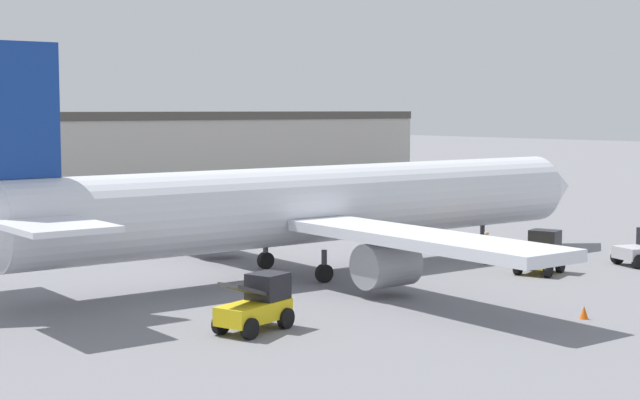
# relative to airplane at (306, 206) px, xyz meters

# --- Properties ---
(ground_plane) EXTENTS (400.00, 400.00, 0.00)m
(ground_plane) POSITION_rel_airplane_xyz_m (0.94, -0.04, -3.55)
(ground_plane) COLOR slate
(airplane) EXTENTS (41.72, 34.27, 11.39)m
(airplane) POSITION_rel_airplane_xyz_m (0.00, 0.00, 0.00)
(airplane) COLOR silver
(airplane) RESTS_ON ground_plane
(ground_crew_worker) EXTENTS (0.40, 0.40, 1.84)m
(ground_crew_worker) POSITION_rel_airplane_xyz_m (9.63, -3.97, -2.57)
(ground_crew_worker) COLOR #1E2338
(ground_crew_worker) RESTS_ON ground_plane
(baggage_tug) EXTENTS (3.08, 2.59, 2.21)m
(baggage_tug) POSITION_rel_airplane_xyz_m (9.60, -7.71, -2.54)
(baggage_tug) COLOR yellow
(baggage_tug) RESTS_ON ground_plane
(belt_loader_truck) EXTENTS (3.45, 2.43, 2.15)m
(belt_loader_truck) POSITION_rel_airplane_xyz_m (-9.66, -8.98, -2.52)
(belt_loader_truck) COLOR yellow
(belt_loader_truck) RESTS_ON ground_plane
(safety_cone_near) EXTENTS (0.36, 0.36, 0.55)m
(safety_cone_near) POSITION_rel_airplane_xyz_m (1.80, -15.87, -3.27)
(safety_cone_near) COLOR #EF590F
(safety_cone_near) RESTS_ON ground_plane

